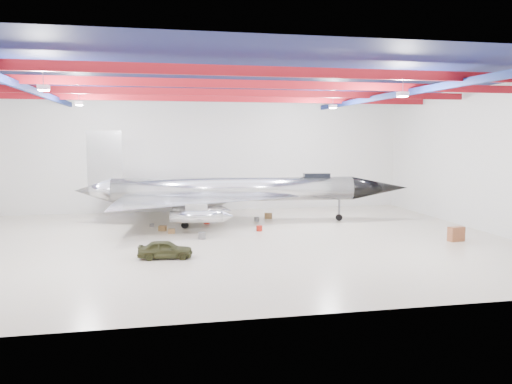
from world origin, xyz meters
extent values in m
plane|color=beige|center=(0.00, 0.00, 0.00)|extent=(40.00, 40.00, 0.00)
plane|color=silver|center=(0.00, 15.00, 5.50)|extent=(40.00, 0.00, 40.00)
plane|color=silver|center=(20.00, 0.00, 5.50)|extent=(0.00, 30.00, 30.00)
plane|color=#0A0F38|center=(0.00, 0.00, 11.00)|extent=(40.00, 40.00, 0.00)
cube|color=maroon|center=(0.00, -9.00, 10.40)|extent=(39.50, 0.25, 0.50)
cube|color=maroon|center=(0.00, -3.00, 10.40)|extent=(39.50, 0.25, 0.50)
cube|color=maroon|center=(0.00, 3.00, 10.40)|extent=(39.50, 0.25, 0.50)
cube|color=maroon|center=(0.00, 9.00, 10.40)|extent=(39.50, 0.25, 0.50)
cube|color=#0E1B54|center=(-12.00, 0.00, 10.10)|extent=(0.25, 29.50, 0.40)
cube|color=#0E1B54|center=(12.00, 0.00, 10.10)|extent=(0.25, 29.50, 0.40)
cube|color=silver|center=(-10.00, -6.00, 9.70)|extent=(0.55, 0.55, 0.25)
cube|color=silver|center=(10.00, -6.00, 9.70)|extent=(0.55, 0.55, 0.25)
cube|color=silver|center=(-10.00, 6.00, 9.70)|extent=(0.55, 0.55, 0.25)
cube|color=silver|center=(10.00, 6.00, 9.70)|extent=(0.55, 0.55, 0.25)
cylinder|color=silver|center=(1.94, 7.49, 2.81)|extent=(20.18, 4.06, 2.01)
cone|color=black|center=(14.42, 6.20, 2.81)|extent=(5.20, 2.51, 2.01)
cone|color=silver|center=(-9.55, 8.67, 2.81)|extent=(3.20, 2.31, 2.01)
cube|color=silver|center=(-8.55, 8.57, 5.42)|extent=(2.81, 0.41, 4.52)
cube|color=black|center=(8.93, 6.77, 3.87)|extent=(2.28, 1.03, 0.50)
cylinder|color=silver|center=(-1.63, 2.30, 1.41)|extent=(3.89, 1.29, 0.90)
cylinder|color=silver|center=(-1.37, 4.80, 1.41)|extent=(3.89, 1.29, 0.90)
cylinder|color=silver|center=(-0.75, 10.79, 1.41)|extent=(3.89, 1.29, 0.90)
cylinder|color=silver|center=(-0.49, 13.29, 1.41)|extent=(3.89, 1.29, 0.90)
cylinder|color=#59595B|center=(10.93, 6.56, 0.90)|extent=(0.18, 0.18, 1.81)
cylinder|color=black|center=(10.93, 6.56, 0.28)|extent=(0.58, 0.28, 0.56)
cylinder|color=#59595B|center=(-2.32, 5.40, 0.90)|extent=(0.18, 0.18, 1.81)
cylinder|color=black|center=(-2.32, 5.40, 0.28)|extent=(0.58, 0.28, 0.56)
cylinder|color=#59595B|center=(-1.80, 10.40, 0.90)|extent=(0.18, 0.18, 1.81)
cylinder|color=black|center=(-1.80, 10.40, 0.28)|extent=(0.58, 0.28, 0.56)
imported|color=#323319|center=(-3.98, -4.22, 0.55)|extent=(3.32, 1.61, 1.09)
cube|color=brown|center=(15.83, -3.11, 0.50)|extent=(1.17, 0.72, 1.01)
cube|color=olive|center=(-4.05, 4.71, 0.20)|extent=(0.68, 0.61, 0.39)
cube|color=#A71B10|center=(-0.41, 7.26, 0.16)|extent=(0.54, 0.47, 0.32)
cylinder|color=#59595B|center=(-1.35, 1.05, 0.24)|extent=(0.67, 0.67, 0.48)
cube|color=olive|center=(5.21, 8.95, 0.23)|extent=(0.75, 0.65, 0.47)
cube|color=#59595B|center=(-4.89, 6.75, 0.13)|extent=(0.36, 0.29, 0.25)
cylinder|color=#A71B10|center=(3.23, 3.21, 0.21)|extent=(0.62, 0.62, 0.42)
cube|color=olive|center=(-3.41, 3.50, 0.18)|extent=(0.55, 0.46, 0.35)
cylinder|color=#59595B|center=(3.89, 7.51, 0.20)|extent=(0.45, 0.45, 0.40)
camera|label=1|loc=(-4.32, -33.69, 7.14)|focal=35.00mm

